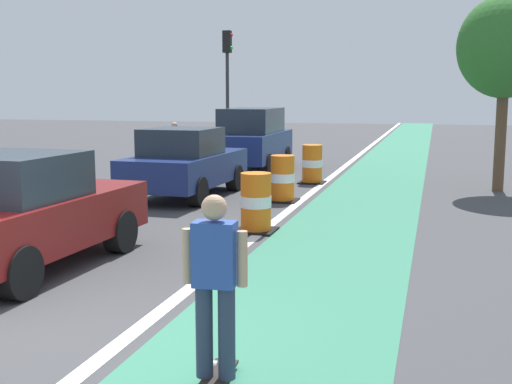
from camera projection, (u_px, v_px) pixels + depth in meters
name	position (u px, v px, depth m)	size (l,w,h in m)	color
ground_plane	(41.00, 336.00, 6.88)	(100.00, 100.00, 0.00)	#424244
bike_lane_strip	(375.00, 188.00, 17.69)	(2.50, 80.00, 0.01)	#387F60
lane_divider_stripe	(320.00, 186.00, 18.09)	(0.20, 80.00, 0.01)	silver
skateboarder_on_lane	(215.00, 285.00, 5.58)	(0.57, 0.81, 1.69)	black
parked_sedan_nearest	(22.00, 213.00, 9.38)	(2.03, 4.16, 1.70)	maroon
parked_sedan_second	(185.00, 163.00, 16.00)	(2.02, 4.16, 1.70)	navy
parked_suv_third	(252.00, 138.00, 21.84)	(1.98, 4.63, 2.04)	navy
traffic_barrel_front	(256.00, 203.00, 12.01)	(0.73, 0.73, 1.09)	orange
traffic_barrel_mid	(282.00, 179.00, 15.40)	(0.73, 0.73, 1.09)	orange
traffic_barrel_back	(312.00, 164.00, 18.53)	(0.73, 0.73, 1.09)	orange
traffic_light_corner	(227.00, 70.00, 27.35)	(0.41, 0.32, 5.10)	#2D2D2D
pedestrian_crossing	(175.00, 145.00, 21.17)	(0.34, 0.20, 1.61)	#33333D
street_tree_sidewalk	(505.00, 48.00, 16.53)	(2.40, 2.40, 5.00)	brown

